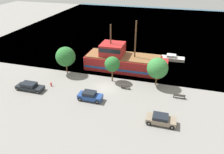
{
  "coord_description": "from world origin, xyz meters",
  "views": [
    {
      "loc": [
        10.64,
        -32.68,
        20.31
      ],
      "look_at": [
        0.62,
        2.0,
        1.2
      ],
      "focal_mm": 35.0,
      "sensor_mm": 36.0,
      "label": 1
    }
  ],
  "objects_px": {
    "fire_hydrant": "(51,84)",
    "bench_promenade_east": "(179,96)",
    "parked_car_curb_rear": "(161,119)",
    "pirate_ship": "(122,60)",
    "bench_promenade_west": "(125,87)",
    "parked_car_curb_mid": "(30,86)",
    "moored_boat_dockside": "(172,58)",
    "parked_car_curb_front": "(90,96)"
  },
  "relations": [
    {
      "from": "parked_car_curb_front",
      "to": "parked_car_curb_rear",
      "type": "bearing_deg",
      "value": -13.52
    },
    {
      "from": "pirate_ship",
      "to": "parked_car_curb_mid",
      "type": "height_order",
      "value": "pirate_ship"
    },
    {
      "from": "parked_car_curb_rear",
      "to": "fire_hydrant",
      "type": "bearing_deg",
      "value": 165.99
    },
    {
      "from": "parked_car_curb_rear",
      "to": "parked_car_curb_front",
      "type": "bearing_deg",
      "value": 166.48
    },
    {
      "from": "pirate_ship",
      "to": "bench_promenade_east",
      "type": "distance_m",
      "value": 14.65
    },
    {
      "from": "moored_boat_dockside",
      "to": "bench_promenade_east",
      "type": "distance_m",
      "value": 16.3
    },
    {
      "from": "pirate_ship",
      "to": "parked_car_curb_mid",
      "type": "distance_m",
      "value": 18.94
    },
    {
      "from": "fire_hydrant",
      "to": "parked_car_curb_rear",
      "type": "bearing_deg",
      "value": -14.01
    },
    {
      "from": "parked_car_curb_front",
      "to": "bench_promenade_east",
      "type": "bearing_deg",
      "value": 18.02
    },
    {
      "from": "parked_car_curb_mid",
      "to": "bench_promenade_east",
      "type": "height_order",
      "value": "parked_car_curb_mid"
    },
    {
      "from": "fire_hydrant",
      "to": "bench_promenade_east",
      "type": "distance_m",
      "value": 22.83
    },
    {
      "from": "parked_car_curb_front",
      "to": "moored_boat_dockside",
      "type": "bearing_deg",
      "value": 59.23
    },
    {
      "from": "moored_boat_dockside",
      "to": "bench_promenade_east",
      "type": "bearing_deg",
      "value": -83.72
    },
    {
      "from": "parked_car_curb_mid",
      "to": "fire_hydrant",
      "type": "bearing_deg",
      "value": 36.4
    },
    {
      "from": "moored_boat_dockside",
      "to": "parked_car_curb_front",
      "type": "xyz_separation_m",
      "value": [
        -12.39,
        -20.81,
        0.27
      ]
    },
    {
      "from": "parked_car_curb_mid",
      "to": "fire_hydrant",
      "type": "relative_size",
      "value": 6.53
    },
    {
      "from": "pirate_ship",
      "to": "moored_boat_dockside",
      "type": "xyz_separation_m",
      "value": [
        10.13,
        7.82,
        -1.5
      ]
    },
    {
      "from": "fire_hydrant",
      "to": "moored_boat_dockside",
      "type": "bearing_deg",
      "value": 41.6
    },
    {
      "from": "bench_promenade_east",
      "to": "pirate_ship",
      "type": "bearing_deg",
      "value": 144.87
    },
    {
      "from": "parked_car_curb_front",
      "to": "parked_car_curb_mid",
      "type": "bearing_deg",
      "value": 179.76
    },
    {
      "from": "pirate_ship",
      "to": "fire_hydrant",
      "type": "relative_size",
      "value": 22.21
    },
    {
      "from": "moored_boat_dockside",
      "to": "parked_car_curb_rear",
      "type": "height_order",
      "value": "parked_car_curb_rear"
    },
    {
      "from": "moored_boat_dockside",
      "to": "bench_promenade_east",
      "type": "relative_size",
      "value": 2.73
    },
    {
      "from": "fire_hydrant",
      "to": "bench_promenade_east",
      "type": "relative_size",
      "value": 0.4
    },
    {
      "from": "moored_boat_dockside",
      "to": "fire_hydrant",
      "type": "distance_m",
      "value": 27.98
    },
    {
      "from": "parked_car_curb_mid",
      "to": "bench_promenade_east",
      "type": "distance_m",
      "value": 26.08
    },
    {
      "from": "moored_boat_dockside",
      "to": "parked_car_curb_rear",
      "type": "relative_size",
      "value": 1.26
    },
    {
      "from": "fire_hydrant",
      "to": "bench_promenade_west",
      "type": "relative_size",
      "value": 0.5
    },
    {
      "from": "parked_car_curb_rear",
      "to": "bench_promenade_west",
      "type": "relative_size",
      "value": 2.71
    },
    {
      "from": "fire_hydrant",
      "to": "parked_car_curb_mid",
      "type": "bearing_deg",
      "value": -143.6
    },
    {
      "from": "pirate_ship",
      "to": "bench_promenade_west",
      "type": "relative_size",
      "value": 11.1
    },
    {
      "from": "parked_car_curb_mid",
      "to": "fire_hydrant",
      "type": "xyz_separation_m",
      "value": [
        2.97,
        2.19,
        -0.27
      ]
    },
    {
      "from": "fire_hydrant",
      "to": "bench_promenade_east",
      "type": "height_order",
      "value": "bench_promenade_east"
    },
    {
      "from": "parked_car_curb_mid",
      "to": "parked_car_curb_rear",
      "type": "height_order",
      "value": "parked_car_curb_rear"
    },
    {
      "from": "parked_car_curb_front",
      "to": "pirate_ship",
      "type": "bearing_deg",
      "value": 80.14
    },
    {
      "from": "parked_car_curb_rear",
      "to": "fire_hydrant",
      "type": "xyz_separation_m",
      "value": [
        -20.28,
        5.06,
        -0.29
      ]
    },
    {
      "from": "pirate_ship",
      "to": "bench_promenade_east",
      "type": "bearing_deg",
      "value": -35.13
    },
    {
      "from": "moored_boat_dockside",
      "to": "parked_car_curb_rear",
      "type": "bearing_deg",
      "value": -91.57
    },
    {
      "from": "bench_promenade_east",
      "to": "fire_hydrant",
      "type": "bearing_deg",
      "value": -174.03
    },
    {
      "from": "parked_car_curb_front",
      "to": "bench_promenade_east",
      "type": "distance_m",
      "value": 14.91
    },
    {
      "from": "bench_promenade_east",
      "to": "bench_promenade_west",
      "type": "height_order",
      "value": "same"
    },
    {
      "from": "pirate_ship",
      "to": "bench_promenade_west",
      "type": "xyz_separation_m",
      "value": [
        2.53,
        -7.87,
        -1.56
      ]
    }
  ]
}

